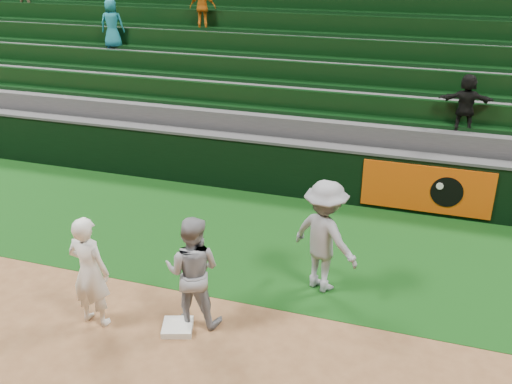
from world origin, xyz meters
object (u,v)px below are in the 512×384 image
base_coach (325,236)px  first_base (178,327)px  baserunner (193,271)px  first_baseman (89,272)px

base_coach → first_base: bearing=72.1°
baserunner → base_coach: size_ratio=0.92×
first_base → base_coach: (1.78, 1.77, 0.90)m
first_base → baserunner: baserunner is taller
first_base → first_baseman: first_baseman is taller
first_baseman → base_coach: bearing=-143.6°
baserunner → base_coach: bearing=-143.6°
first_base → first_baseman: 1.52m
first_base → base_coach: size_ratio=0.23×
first_base → baserunner: size_ratio=0.25×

